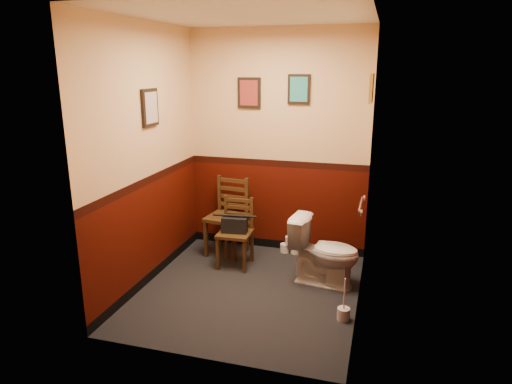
# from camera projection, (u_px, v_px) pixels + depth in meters

# --- Properties ---
(floor) EXTENTS (2.20, 2.40, 0.00)m
(floor) POSITION_uv_depth(u_px,v_px,m) (249.00, 290.00, 4.76)
(floor) COLOR black
(floor) RESTS_ON ground
(ceiling) EXTENTS (2.20, 2.40, 0.00)m
(ceiling) POSITION_uv_depth(u_px,v_px,m) (248.00, 14.00, 4.03)
(ceiling) COLOR silver
(ceiling) RESTS_ON ground
(wall_back) EXTENTS (2.20, 0.00, 2.70)m
(wall_back) POSITION_uv_depth(u_px,v_px,m) (278.00, 144.00, 5.51)
(wall_back) COLOR #390A03
(wall_back) RESTS_ON ground
(wall_front) EXTENTS (2.20, 0.00, 2.70)m
(wall_front) POSITION_uv_depth(u_px,v_px,m) (201.00, 197.00, 3.28)
(wall_front) COLOR #390A03
(wall_front) RESTS_ON ground
(wall_left) EXTENTS (0.00, 2.40, 2.70)m
(wall_left) POSITION_uv_depth(u_px,v_px,m) (147.00, 158.00, 4.68)
(wall_left) COLOR #390A03
(wall_left) RESTS_ON ground
(wall_right) EXTENTS (0.00, 2.40, 2.70)m
(wall_right) POSITION_uv_depth(u_px,v_px,m) (366.00, 171.00, 4.10)
(wall_right) COLOR #390A03
(wall_right) RESTS_ON ground
(grab_bar) EXTENTS (0.05, 0.56, 0.06)m
(grab_bar) POSITION_uv_depth(u_px,v_px,m) (361.00, 205.00, 4.45)
(grab_bar) COLOR silver
(grab_bar) RESTS_ON wall_right
(framed_print_back_a) EXTENTS (0.28, 0.04, 0.36)m
(framed_print_back_a) POSITION_uv_depth(u_px,v_px,m) (249.00, 93.00, 5.42)
(framed_print_back_a) COLOR black
(framed_print_back_a) RESTS_ON wall_back
(framed_print_back_b) EXTENTS (0.26, 0.04, 0.34)m
(framed_print_back_b) POSITION_uv_depth(u_px,v_px,m) (299.00, 89.00, 5.25)
(framed_print_back_b) COLOR black
(framed_print_back_b) RESTS_ON wall_back
(framed_print_left) EXTENTS (0.04, 0.30, 0.38)m
(framed_print_left) POSITION_uv_depth(u_px,v_px,m) (150.00, 108.00, 4.64)
(framed_print_left) COLOR black
(framed_print_left) RESTS_ON wall_left
(framed_print_right) EXTENTS (0.04, 0.34, 0.28)m
(framed_print_right) POSITION_uv_depth(u_px,v_px,m) (371.00, 88.00, 4.48)
(framed_print_right) COLOR olive
(framed_print_right) RESTS_ON wall_right
(toilet) EXTENTS (0.78, 0.50, 0.72)m
(toilet) POSITION_uv_depth(u_px,v_px,m) (325.00, 252.00, 4.82)
(toilet) COLOR white
(toilet) RESTS_ON floor
(toilet_brush) EXTENTS (0.12, 0.12, 0.42)m
(toilet_brush) POSITION_uv_depth(u_px,v_px,m) (343.00, 313.00, 4.19)
(toilet_brush) COLOR silver
(toilet_brush) RESTS_ON floor
(chair_left) EXTENTS (0.49, 0.49, 0.94)m
(chair_left) POSITION_uv_depth(u_px,v_px,m) (228.00, 216.00, 5.61)
(chair_left) COLOR #503318
(chair_left) RESTS_ON floor
(chair_right) EXTENTS (0.38, 0.38, 0.79)m
(chair_right) POSITION_uv_depth(u_px,v_px,m) (236.00, 232.00, 5.28)
(chair_right) COLOR #503318
(chair_right) RESTS_ON floor
(handbag) EXTENTS (0.30, 0.18, 0.21)m
(handbag) POSITION_uv_depth(u_px,v_px,m) (235.00, 225.00, 5.22)
(handbag) COLOR black
(handbag) RESTS_ON chair_right
(tp_stack) EXTENTS (0.25, 0.13, 0.22)m
(tp_stack) POSITION_uv_depth(u_px,v_px,m) (290.00, 246.00, 5.69)
(tp_stack) COLOR silver
(tp_stack) RESTS_ON floor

